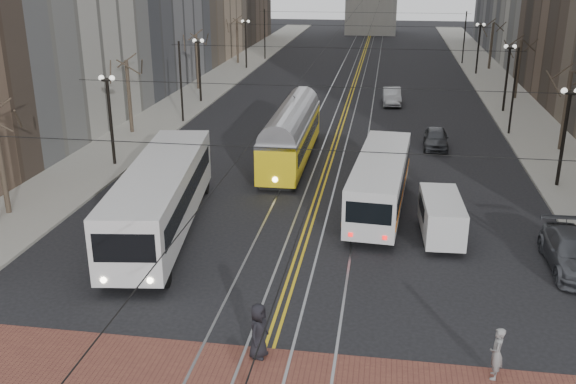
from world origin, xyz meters
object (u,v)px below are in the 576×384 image
(sedan_silver, at_px, (392,96))
(pedestrian_b, at_px, (497,353))
(streetcar, at_px, (291,139))
(rear_bus, at_px, (380,184))
(pedestrian_a, at_px, (258,331))
(cargo_van, at_px, (441,219))
(transit_bus, at_px, (162,200))
(sedan_parked, at_px, (573,252))
(sedan_grey, at_px, (436,138))

(sedan_silver, relative_size, pedestrian_b, 2.58)
(streetcar, height_order, pedestrian_b, streetcar)
(rear_bus, height_order, pedestrian_a, rear_bus)
(cargo_van, bearing_deg, pedestrian_b, -87.32)
(sedan_silver, distance_m, pedestrian_b, 41.57)
(streetcar, relative_size, rear_bus, 1.16)
(streetcar, height_order, sedan_silver, streetcar)
(cargo_van, bearing_deg, streetcar, 125.69)
(cargo_van, distance_m, pedestrian_b, 10.91)
(streetcar, xyz_separation_m, cargo_van, (8.91, -11.31, -0.49))
(streetcar, bearing_deg, cargo_van, -52.13)
(transit_bus, relative_size, streetcar, 1.06)
(pedestrian_a, relative_size, pedestrian_b, 1.10)
(sedan_silver, height_order, sedan_parked, sedan_parked)
(streetcar, height_order, rear_bus, streetcar)
(cargo_van, relative_size, pedestrian_a, 2.36)
(sedan_parked, bearing_deg, pedestrian_a, -144.77)
(cargo_van, bearing_deg, transit_bus, -177.14)
(sedan_grey, bearing_deg, sedan_parked, -73.76)
(streetcar, relative_size, cargo_van, 2.79)
(transit_bus, distance_m, cargo_van, 13.41)
(cargo_van, height_order, pedestrian_a, cargo_van)
(rear_bus, bearing_deg, pedestrian_a, -100.18)
(streetcar, relative_size, sedan_grey, 3.07)
(pedestrian_a, xyz_separation_m, pedestrian_b, (7.66, 0.00, -0.09))
(transit_bus, xyz_separation_m, streetcar, (4.43, 12.57, -0.19))
(sedan_grey, height_order, sedan_parked, sedan_parked)
(cargo_van, xyz_separation_m, sedan_silver, (-2.41, 30.56, -0.26))
(rear_bus, distance_m, pedestrian_a, 14.76)
(sedan_grey, relative_size, pedestrian_b, 2.35)
(sedan_silver, bearing_deg, rear_bus, -93.85)
(transit_bus, distance_m, rear_bus, 11.38)
(rear_bus, height_order, sedan_silver, rear_bus)
(cargo_van, xyz_separation_m, pedestrian_b, (0.99, -10.86, -0.12))
(sedan_grey, xyz_separation_m, pedestrian_a, (-7.40, -27.04, 0.28))
(sedan_parked, xyz_separation_m, pedestrian_b, (-4.40, -8.52, 0.14))
(transit_bus, height_order, streetcar, transit_bus)
(sedan_parked, distance_m, pedestrian_a, 14.77)
(rear_bus, height_order, sedan_parked, rear_bus)
(rear_bus, bearing_deg, cargo_van, -44.71)
(sedan_parked, bearing_deg, streetcar, 136.33)
(sedan_grey, bearing_deg, pedestrian_b, -87.33)
(transit_bus, height_order, rear_bus, transit_bus)
(sedan_grey, height_order, pedestrian_b, pedestrian_b)
(transit_bus, bearing_deg, rear_bus, 16.69)
(pedestrian_a, distance_m, pedestrian_b, 7.66)
(cargo_van, relative_size, sedan_silver, 1.01)
(sedan_parked, bearing_deg, cargo_van, 156.47)
(transit_bus, height_order, pedestrian_b, transit_bus)
(rear_bus, distance_m, cargo_van, 4.54)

